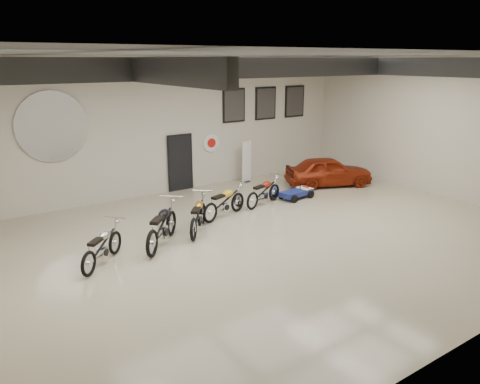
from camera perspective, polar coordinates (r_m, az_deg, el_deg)
floor at (r=13.24m, az=2.97°, el=-5.76°), size 16.00×12.00×0.01m
ceiling at (r=12.31m, az=3.32°, el=16.42°), size 16.00×12.00×0.01m
back_wall at (r=17.60m, az=-9.02°, el=7.93°), size 16.00×0.02×5.00m
right_wall at (r=18.50m, az=23.30°, el=7.22°), size 0.02×12.00×5.00m
ceiling_beams at (r=12.31m, az=3.30°, el=15.26°), size 15.80×11.80×0.32m
door at (r=18.03m, az=-7.32°, el=3.50°), size 0.92×0.08×2.10m
logo_plaque at (r=16.20m, az=-21.90°, el=7.38°), size 2.30×0.06×1.16m
poster_left at (r=18.98m, az=-0.75°, el=10.52°), size 1.05×0.08×1.35m
poster_mid at (r=19.92m, az=3.14°, el=10.75°), size 1.05×0.08×1.35m
poster_right at (r=20.93m, az=6.67°, el=10.92°), size 1.05×0.08×1.35m
oil_sign at (r=18.58m, az=-3.55°, el=6.01°), size 0.72×0.10×0.72m
banner_stand at (r=19.12m, az=0.81°, el=3.80°), size 0.50×0.25×1.74m
motorcycle_silver at (r=11.98m, az=-16.49°, el=-6.29°), size 1.79×1.72×0.99m
motorcycle_black at (r=12.78m, az=-9.52°, el=-4.00°), size 2.06×2.08×1.16m
motorcycle_gold at (r=13.66m, az=-5.14°, el=-2.75°), size 1.80×1.95×1.06m
motorcycle_yellow at (r=14.88m, az=-1.93°, el=-1.17°), size 2.08×1.21×1.03m
motorcycle_red at (r=16.14m, az=2.90°, el=0.08°), size 1.97×1.13×0.98m
go_kart at (r=17.13m, az=7.20°, el=0.22°), size 1.66×0.90×0.57m
vintage_car at (r=18.95m, az=10.75°, el=2.51°), size 2.61×3.69×1.17m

